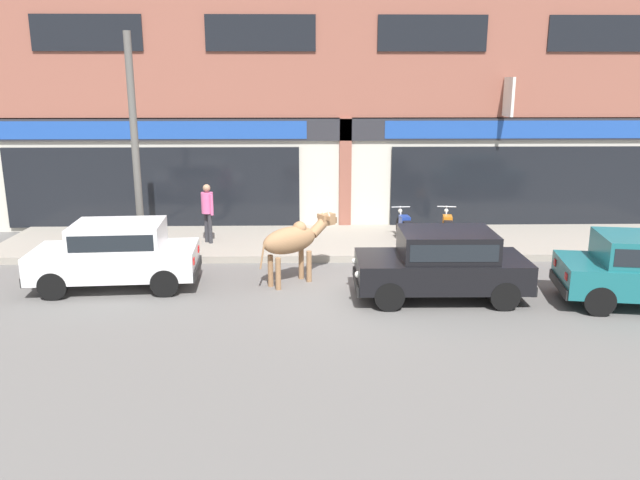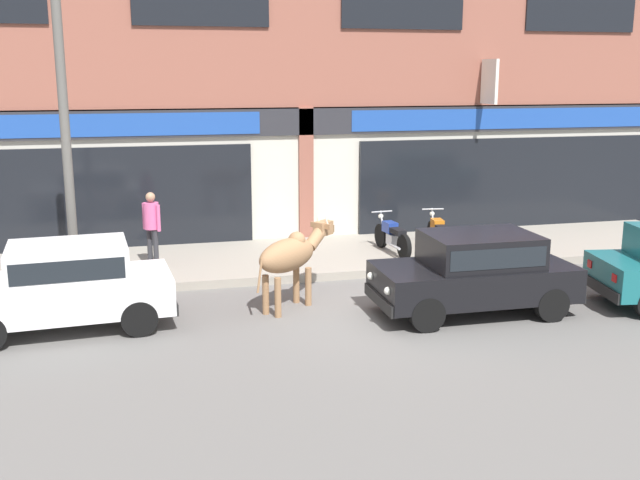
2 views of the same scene
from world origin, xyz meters
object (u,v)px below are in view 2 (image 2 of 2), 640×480
car_0 (476,269)px  car_1 (66,282)px  motorcycle_0 (392,236)px  motorcycle_1 (438,234)px  pedestrian (152,221)px  utility_pole (66,146)px  cow (291,255)px

car_0 → car_1: same height
car_1 → motorcycle_0: (6.85, 3.13, -0.25)m
car_1 → motorcycle_1: size_ratio=2.05×
car_0 → motorcycle_0: size_ratio=2.00×
pedestrian → car_0: bearing=-36.7°
car_0 → car_1: (-7.00, 0.88, 0.00)m
car_0 → pedestrian: 6.86m
utility_pole → motorcycle_1: bearing=7.6°
motorcycle_1 → pedestrian: pedestrian is taller
pedestrian → utility_pole: (-1.51, -1.13, 1.72)m
car_1 → motorcycle_0: 7.54m
car_0 → car_1: bearing=172.8°
motorcycle_0 → utility_pole: size_ratio=0.34×
motorcycle_1 → motorcycle_0: bearing=-178.9°
cow → utility_pole: bearing=154.0°
motorcycle_0 → pedestrian: bearing=179.1°
motorcycle_1 → utility_pole: 8.39m
car_1 → utility_pole: bearing=90.0°
cow → motorcycle_0: (2.98, 2.93, -0.44)m
utility_pole → car_1: bearing=-90.0°
motorcycle_1 → pedestrian: (-6.49, 0.07, 0.60)m
motorcycle_0 → utility_pole: bearing=-171.4°
car_0 → utility_pole: 7.88m
car_1 → utility_pole: 2.94m
car_0 → motorcycle_1: size_ratio=2.01×
pedestrian → motorcycle_1: bearing=-0.6°
cow → car_0: 3.32m
cow → motorcycle_1: 5.09m
car_0 → motorcycle_0: car_0 is taller
utility_pole → cow: bearing=-26.0°
motorcycle_1 → utility_pole: utility_pole is taller
car_0 → motorcycle_0: bearing=92.1°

